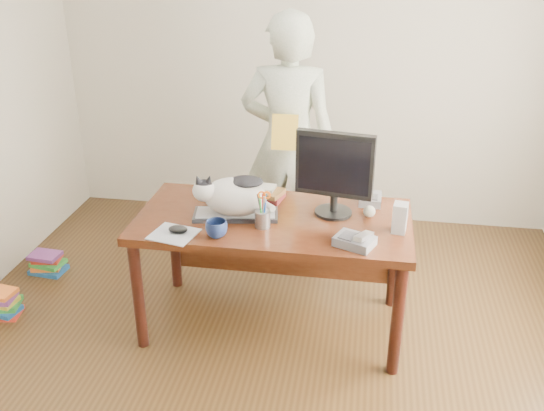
{
  "coord_description": "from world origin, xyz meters",
  "views": [
    {
      "loc": [
        0.51,
        -2.53,
        2.31
      ],
      "look_at": [
        0.0,
        0.55,
        0.85
      ],
      "focal_mm": 40.0,
      "sensor_mm": 36.0,
      "label": 1
    }
  ],
  "objects": [
    {
      "name": "coffee_mug",
      "position": [
        -0.27,
        0.31,
        0.8
      ],
      "size": [
        0.17,
        0.17,
        0.09
      ],
      "primitive_type": "imported",
      "rotation": [
        0.0,
        0.0,
        1.0
      ],
      "color": "#0E1838",
      "rests_on": "desk"
    },
    {
      "name": "desk",
      "position": [
        0.0,
        0.68,
        0.6
      ],
      "size": [
        1.6,
        0.8,
        0.75
      ],
      "color": "black",
      "rests_on": "ground"
    },
    {
      "name": "monitor",
      "position": [
        0.34,
        0.69,
        1.04
      ],
      "size": [
        0.45,
        0.25,
        0.51
      ],
      "rotation": [
        0.0,
        0.0,
        -0.16
      ],
      "color": "black",
      "rests_on": "desk"
    },
    {
      "name": "mouse",
      "position": [
        -0.49,
        0.32,
        0.77
      ],
      "size": [
        0.12,
        0.09,
        0.04
      ],
      "rotation": [
        0.0,
        0.0,
        -0.21
      ],
      "color": "black",
      "rests_on": "mousepad"
    },
    {
      "name": "held_book",
      "position": [
        -0.03,
        1.28,
        1.05
      ],
      "size": [
        0.17,
        0.11,
        0.24
      ],
      "rotation": [
        0.0,
        0.0,
        0.02
      ],
      "color": "gold",
      "rests_on": "person"
    },
    {
      "name": "speaker",
      "position": [
        0.72,
        0.54,
        0.84
      ],
      "size": [
        0.09,
        0.1,
        0.17
      ],
      "rotation": [
        0.0,
        0.0,
        -0.15
      ],
      "color": "#A9AAAC",
      "rests_on": "desk"
    },
    {
      "name": "person",
      "position": [
        -0.03,
        1.45,
        0.91
      ],
      "size": [
        0.67,
        0.45,
        1.82
      ],
      "primitive_type": "imported",
      "rotation": [
        0.0,
        0.0,
        3.16
      ],
      "color": "white",
      "rests_on": "ground"
    },
    {
      "name": "book_pile_b",
      "position": [
        -1.72,
        0.95,
        0.07
      ],
      "size": [
        0.26,
        0.2,
        0.15
      ],
      "color": "#184F92",
      "rests_on": "ground"
    },
    {
      "name": "calculator",
      "position": [
        0.55,
        0.9,
        0.78
      ],
      "size": [
        0.14,
        0.18,
        0.05
      ],
      "rotation": [
        0.0,
        0.0,
        -0.02
      ],
      "color": "slate",
      "rests_on": "desk"
    },
    {
      "name": "mousepad",
      "position": [
        -0.51,
        0.3,
        0.75
      ],
      "size": [
        0.28,
        0.26,
        0.01
      ],
      "rotation": [
        0.0,
        0.0,
        -0.21
      ],
      "color": "#ABB0B7",
      "rests_on": "desk"
    },
    {
      "name": "phone",
      "position": [
        0.49,
        0.34,
        0.78
      ],
      "size": [
        0.24,
        0.21,
        0.09
      ],
      "rotation": [
        0.0,
        0.0,
        -0.39
      ],
      "color": "slate",
      "rests_on": "desk"
    },
    {
      "name": "pen_cup",
      "position": [
        -0.04,
        0.47,
        0.81
      ],
      "size": [
        0.1,
        0.1,
        0.22
      ],
      "rotation": [
        0.0,
        0.0,
        0.13
      ],
      "color": "gray",
      "rests_on": "desk"
    },
    {
      "name": "book_pile_a",
      "position": [
        -1.75,
        0.4,
        0.09
      ],
      "size": [
        0.27,
        0.22,
        0.18
      ],
      "color": "#AD2518",
      "rests_on": "ground"
    },
    {
      "name": "keyboard",
      "position": [
        -0.22,
        0.58,
        0.76
      ],
      "size": [
        0.51,
        0.26,
        0.03
      ],
      "rotation": [
        0.0,
        0.0,
        0.16
      ],
      "color": "black",
      "rests_on": "desk"
    },
    {
      "name": "book_stack",
      "position": [
        -0.09,
        0.85,
        0.79
      ],
      "size": [
        0.25,
        0.21,
        0.08
      ],
      "rotation": [
        0.0,
        0.0,
        -0.25
      ],
      "color": "#511517",
      "rests_on": "desk"
    },
    {
      "name": "cat",
      "position": [
        -0.23,
        0.57,
        0.89
      ],
      "size": [
        0.48,
        0.3,
        0.27
      ],
      "rotation": [
        0.0,
        0.0,
        0.16
      ],
      "color": "silver",
      "rests_on": "keyboard"
    },
    {
      "name": "room",
      "position": [
        0.0,
        0.0,
        1.35
      ],
      "size": [
        4.5,
        4.5,
        4.5
      ],
      "color": "black",
      "rests_on": "ground"
    },
    {
      "name": "baseball",
      "position": [
        0.55,
        0.7,
        0.79
      ],
      "size": [
        0.07,
        0.07,
        0.07
      ],
      "rotation": [
        0.0,
        0.0,
        0.08
      ],
      "color": "white",
      "rests_on": "desk"
    }
  ]
}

